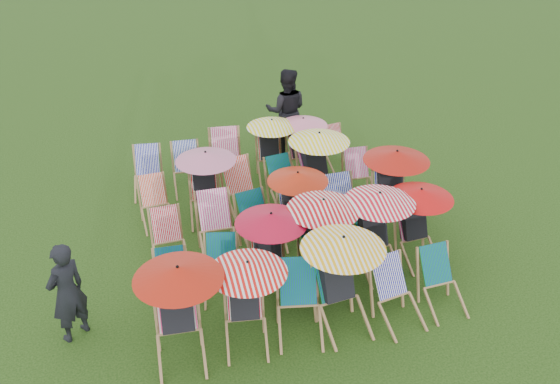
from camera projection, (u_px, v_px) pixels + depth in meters
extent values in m
plane|color=black|center=(281.00, 243.00, 10.89)|extent=(100.00, 100.00, 0.00)
cube|color=#FE3275|center=(176.00, 306.00, 8.44)|extent=(0.54, 0.41, 0.62)
cube|color=black|center=(177.00, 309.00, 8.39)|extent=(0.46, 0.47, 0.65)
sphere|color=tan|center=(174.00, 284.00, 8.31)|extent=(0.23, 0.23, 0.23)
cylinder|color=black|center=(180.00, 294.00, 8.22)|extent=(0.03, 0.03, 0.76)
cone|color=#B11A0A|center=(178.00, 273.00, 8.04)|extent=(1.19, 1.19, 0.18)
cube|color=red|center=(244.00, 297.00, 8.70)|extent=(0.52, 0.41, 0.57)
cube|color=black|center=(244.00, 299.00, 8.66)|extent=(0.45, 0.46, 0.59)
sphere|color=tan|center=(243.00, 277.00, 8.58)|extent=(0.21, 0.21, 0.21)
cylinder|color=black|center=(248.00, 286.00, 8.49)|extent=(0.03, 0.03, 0.69)
cone|color=red|center=(248.00, 267.00, 8.33)|extent=(1.09, 1.09, 0.17)
cube|color=#0A6A41|center=(298.00, 281.00, 8.89)|extent=(0.58, 0.47, 0.62)
cube|color=#0B7538|center=(334.00, 276.00, 8.98)|extent=(0.57, 0.45, 0.63)
cube|color=black|center=(336.00, 278.00, 8.94)|extent=(0.49, 0.50, 0.66)
sphere|color=tan|center=(333.00, 255.00, 8.85)|extent=(0.23, 0.23, 0.23)
cylinder|color=black|center=(342.00, 263.00, 8.77)|extent=(0.03, 0.03, 0.77)
cone|color=#F5AB0C|center=(343.00, 243.00, 8.60)|extent=(1.21, 1.21, 0.19)
cube|color=#11068B|center=(389.00, 276.00, 9.09)|extent=(0.53, 0.43, 0.57)
cube|color=#0A732E|center=(436.00, 264.00, 9.37)|extent=(0.48, 0.37, 0.54)
cube|color=#096237|center=(170.00, 266.00, 9.40)|extent=(0.45, 0.34, 0.51)
cube|color=#0A6E39|center=(221.00, 252.00, 9.64)|extent=(0.51, 0.42, 0.54)
cube|color=red|center=(267.00, 247.00, 9.69)|extent=(0.52, 0.41, 0.58)
cube|color=black|center=(267.00, 249.00, 9.65)|extent=(0.45, 0.46, 0.60)
sphere|color=tan|center=(266.00, 228.00, 9.57)|extent=(0.21, 0.21, 0.21)
cylinder|color=black|center=(271.00, 236.00, 9.49)|extent=(0.03, 0.03, 0.71)
cone|color=#AD0924|center=(271.00, 218.00, 9.32)|extent=(1.11, 1.11, 0.17)
cube|color=#0B763A|center=(316.00, 235.00, 9.93)|extent=(0.51, 0.38, 0.60)
cube|color=black|center=(317.00, 237.00, 9.89)|extent=(0.42, 0.44, 0.63)
sphere|color=tan|center=(316.00, 216.00, 9.81)|extent=(0.22, 0.22, 0.22)
cylinder|color=black|center=(323.00, 223.00, 9.73)|extent=(0.03, 0.03, 0.74)
cone|color=#B7090F|center=(323.00, 205.00, 9.56)|extent=(1.16, 1.16, 0.18)
cube|color=#096521|center=(370.00, 228.00, 10.12)|extent=(0.53, 0.41, 0.60)
cube|color=black|center=(372.00, 229.00, 10.08)|extent=(0.46, 0.47, 0.63)
sphere|color=tan|center=(370.00, 209.00, 9.99)|extent=(0.22, 0.22, 0.22)
cylinder|color=black|center=(378.00, 216.00, 9.92)|extent=(0.03, 0.03, 0.73)
cone|color=red|center=(380.00, 198.00, 9.75)|extent=(1.15, 1.15, 0.18)
cube|color=#D22A74|center=(411.00, 221.00, 10.37)|extent=(0.49, 0.38, 0.56)
cube|color=black|center=(413.00, 222.00, 10.34)|extent=(0.42, 0.43, 0.58)
sphere|color=tan|center=(412.00, 204.00, 10.26)|extent=(0.20, 0.20, 0.20)
cylinder|color=black|center=(419.00, 210.00, 10.19)|extent=(0.03, 0.03, 0.68)
cone|color=red|center=(421.00, 194.00, 10.03)|extent=(1.07, 1.07, 0.17)
cube|color=red|center=(166.00, 224.00, 10.34)|extent=(0.46, 0.34, 0.53)
cube|color=#E82E81|center=(214.00, 210.00, 10.56)|extent=(0.52, 0.38, 0.61)
cube|color=#095F25|center=(252.00, 209.00, 10.66)|extent=(0.54, 0.44, 0.57)
cube|color=#070FA1|center=(293.00, 202.00, 10.90)|extent=(0.46, 0.34, 0.54)
cube|color=black|center=(294.00, 204.00, 10.86)|extent=(0.39, 0.40, 0.57)
sphere|color=tan|center=(292.00, 186.00, 10.79)|extent=(0.20, 0.20, 0.20)
cylinder|color=black|center=(298.00, 192.00, 10.72)|extent=(0.03, 0.03, 0.67)
cone|color=#AF210A|center=(298.00, 177.00, 10.56)|extent=(1.05, 1.05, 0.16)
cube|color=#071195|center=(338.00, 192.00, 11.04)|extent=(0.53, 0.40, 0.61)
cube|color=#080EA8|center=(389.00, 184.00, 11.31)|extent=(0.58, 0.47, 0.61)
cube|color=black|center=(389.00, 185.00, 11.26)|extent=(0.51, 0.52, 0.64)
sphere|color=tan|center=(390.00, 166.00, 11.18)|extent=(0.22, 0.22, 0.22)
cylinder|color=black|center=(395.00, 173.00, 11.09)|extent=(0.03, 0.03, 0.75)
cone|color=#A51309|center=(397.00, 156.00, 10.91)|extent=(1.18, 1.18, 0.18)
cube|color=red|center=(152.00, 190.00, 11.34)|extent=(0.45, 0.35, 0.52)
cube|color=red|center=(204.00, 182.00, 11.46)|extent=(0.51, 0.40, 0.57)
cube|color=black|center=(204.00, 184.00, 11.42)|extent=(0.44, 0.45, 0.59)
sphere|color=tan|center=(203.00, 166.00, 11.34)|extent=(0.21, 0.21, 0.21)
cylinder|color=black|center=(207.00, 172.00, 11.26)|extent=(0.03, 0.03, 0.70)
cone|color=#CA678B|center=(206.00, 156.00, 11.10)|extent=(1.09, 1.09, 0.17)
cube|color=red|center=(237.00, 175.00, 11.63)|extent=(0.56, 0.45, 0.60)
cube|color=#0A722B|center=(280.00, 171.00, 11.84)|extent=(0.52, 0.42, 0.56)
cube|color=#E52D9B|center=(313.00, 165.00, 11.96)|extent=(0.57, 0.47, 0.60)
cube|color=black|center=(314.00, 166.00, 11.92)|extent=(0.50, 0.51, 0.63)
sphere|color=tan|center=(312.00, 148.00, 11.84)|extent=(0.22, 0.22, 0.22)
cylinder|color=black|center=(319.00, 153.00, 11.78)|extent=(0.03, 0.03, 0.74)
cone|color=yellow|center=(319.00, 137.00, 11.60)|extent=(1.16, 1.16, 0.18)
cube|color=#F6318A|center=(356.00, 163.00, 12.19)|extent=(0.47, 0.35, 0.54)
cube|color=#070EA1|center=(147.00, 159.00, 12.29)|extent=(0.50, 0.39, 0.55)
cube|color=#061B8F|center=(186.00, 156.00, 12.39)|extent=(0.48, 0.37, 0.56)
cube|color=#DE2C6A|center=(225.00, 144.00, 12.64)|extent=(0.57, 0.45, 0.63)
cube|color=red|center=(269.00, 146.00, 12.84)|extent=(0.48, 0.38, 0.53)
cube|color=black|center=(269.00, 147.00, 12.80)|extent=(0.41, 0.42, 0.56)
sphere|color=tan|center=(268.00, 132.00, 12.73)|extent=(0.20, 0.20, 0.20)
cylinder|color=black|center=(272.00, 137.00, 12.65)|extent=(0.03, 0.03, 0.65)
cone|color=yellow|center=(272.00, 123.00, 12.50)|extent=(1.02, 1.02, 0.16)
cube|color=#DE2C78|center=(299.00, 144.00, 12.96)|extent=(0.47, 0.37, 0.52)
cube|color=black|center=(300.00, 145.00, 12.92)|extent=(0.40, 0.41, 0.54)
sphere|color=tan|center=(298.00, 131.00, 12.85)|extent=(0.19, 0.19, 0.19)
cylinder|color=black|center=(303.00, 135.00, 12.79)|extent=(0.03, 0.03, 0.63)
cone|color=pink|center=(303.00, 122.00, 12.64)|extent=(1.00, 1.00, 0.15)
cube|color=red|center=(333.00, 138.00, 13.19)|extent=(0.49, 0.39, 0.52)
imported|color=black|center=(67.00, 292.00, 8.54)|extent=(0.68, 0.65, 1.57)
imported|color=black|center=(286.00, 111.00, 13.53)|extent=(1.07, 0.93, 1.89)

